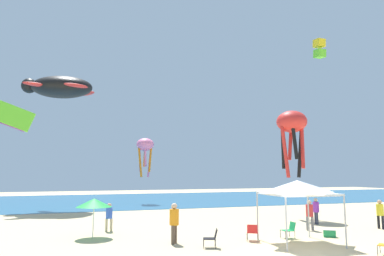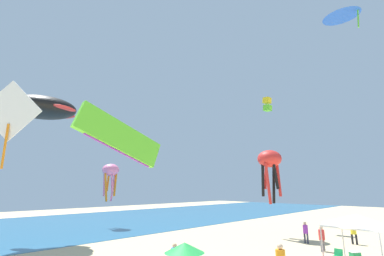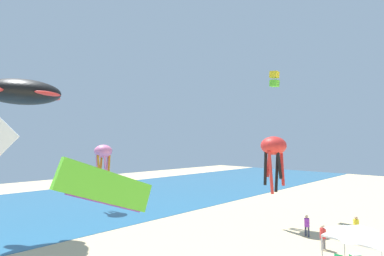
{
  "view_description": "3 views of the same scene",
  "coord_description": "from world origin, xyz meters",
  "px_view_note": "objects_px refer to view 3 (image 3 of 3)",
  "views": [
    {
      "loc": [
        -9.43,
        -12.32,
        3.27
      ],
      "look_at": [
        -0.86,
        11.94,
        6.62
      ],
      "focal_mm": 33.13,
      "sensor_mm": 36.0,
      "label": 1
    },
    {
      "loc": [
        -17.07,
        -2.34,
        4.46
      ],
      "look_at": [
        -0.86,
        13.76,
        9.65
      ],
      "focal_mm": 24.75,
      "sensor_mm": 36.0,
      "label": 2
    },
    {
      "loc": [
        -16.96,
        -2.51,
        7.5
      ],
      "look_at": [
        -0.86,
        13.49,
        8.72
      ],
      "focal_mm": 26.74,
      "sensor_mm": 36.0,
      "label": 3
    }
  ],
  "objects_px": {
    "canopy_tent": "(360,231)",
    "person_near_umbrella": "(356,225)",
    "kite_turtle_black": "(20,92)",
    "kite_parafoil_lime": "(107,188)",
    "person_kite_handler": "(307,224)",
    "kite_octopus_pink": "(103,153)",
    "kite_octopus_red": "(274,149)",
    "person_by_tent": "(323,235)",
    "kite_box_yellow": "(274,79)"
  },
  "relations": [
    {
      "from": "canopy_tent",
      "to": "person_near_umbrella",
      "type": "xyz_separation_m",
      "value": [
        7.44,
        2.22,
        -1.6
      ]
    },
    {
      "from": "kite_turtle_black",
      "to": "kite_parafoil_lime",
      "type": "bearing_deg",
      "value": 103.64
    },
    {
      "from": "person_kite_handler",
      "to": "person_near_umbrella",
      "type": "relative_size",
      "value": 0.98
    },
    {
      "from": "canopy_tent",
      "to": "kite_parafoil_lime",
      "type": "bearing_deg",
      "value": 166.2
    },
    {
      "from": "person_kite_handler",
      "to": "kite_parafoil_lime",
      "type": "distance_m",
      "value": 19.53
    },
    {
      "from": "person_near_umbrella",
      "to": "kite_octopus_pink",
      "type": "height_order",
      "value": "kite_octopus_pink"
    },
    {
      "from": "kite_octopus_red",
      "to": "kite_turtle_black",
      "type": "distance_m",
      "value": 22.45
    },
    {
      "from": "kite_octopus_red",
      "to": "person_kite_handler",
      "type": "bearing_deg",
      "value": -169.17
    },
    {
      "from": "person_by_tent",
      "to": "kite_box_yellow",
      "type": "bearing_deg",
      "value": -125.13
    },
    {
      "from": "person_by_tent",
      "to": "kite_octopus_pink",
      "type": "distance_m",
      "value": 23.31
    },
    {
      "from": "kite_box_yellow",
      "to": "person_by_tent",
      "type": "bearing_deg",
      "value": 44.75
    },
    {
      "from": "kite_parafoil_lime",
      "to": "kite_octopus_pink",
      "type": "bearing_deg",
      "value": 63.7
    },
    {
      "from": "kite_octopus_red",
      "to": "kite_octopus_pink",
      "type": "xyz_separation_m",
      "value": [
        -7.91,
        16.85,
        -0.64
      ]
    },
    {
      "from": "person_kite_handler",
      "to": "kite_octopus_red",
      "type": "distance_m",
      "value": 6.85
    },
    {
      "from": "kite_octopus_red",
      "to": "canopy_tent",
      "type": "bearing_deg",
      "value": 167.65
    },
    {
      "from": "canopy_tent",
      "to": "person_by_tent",
      "type": "relative_size",
      "value": 1.88
    },
    {
      "from": "kite_box_yellow",
      "to": "kite_octopus_pink",
      "type": "distance_m",
      "value": 21.04
    },
    {
      "from": "person_kite_handler",
      "to": "kite_octopus_pink",
      "type": "bearing_deg",
      "value": -140.64
    },
    {
      "from": "person_kite_handler",
      "to": "canopy_tent",
      "type": "bearing_deg",
      "value": -25.25
    },
    {
      "from": "person_near_umbrella",
      "to": "kite_turtle_black",
      "type": "relative_size",
      "value": 0.23
    },
    {
      "from": "kite_octopus_red",
      "to": "person_near_umbrella",
      "type": "bearing_deg",
      "value": -142.75
    },
    {
      "from": "kite_box_yellow",
      "to": "kite_parafoil_lime",
      "type": "distance_m",
      "value": 27.1
    },
    {
      "from": "person_by_tent",
      "to": "person_kite_handler",
      "type": "relative_size",
      "value": 1.03
    },
    {
      "from": "person_kite_handler",
      "to": "kite_box_yellow",
      "type": "relative_size",
      "value": 0.95
    },
    {
      "from": "person_by_tent",
      "to": "person_kite_handler",
      "type": "height_order",
      "value": "person_by_tent"
    },
    {
      "from": "person_by_tent",
      "to": "kite_octopus_red",
      "type": "distance_m",
      "value": 8.4
    },
    {
      "from": "kite_turtle_black",
      "to": "kite_parafoil_lime",
      "type": "distance_m",
      "value": 19.64
    },
    {
      "from": "kite_parafoil_lime",
      "to": "person_near_umbrella",
      "type": "bearing_deg",
      "value": -1.69
    },
    {
      "from": "kite_octopus_red",
      "to": "kite_octopus_pink",
      "type": "distance_m",
      "value": 18.63
    },
    {
      "from": "kite_turtle_black",
      "to": "kite_octopus_pink",
      "type": "bearing_deg",
      "value": -140.48
    },
    {
      "from": "kite_turtle_black",
      "to": "kite_parafoil_lime",
      "type": "xyz_separation_m",
      "value": [
        -2.2,
        -18.68,
        -5.65
      ]
    },
    {
      "from": "person_near_umbrella",
      "to": "kite_turtle_black",
      "type": "distance_m",
      "value": 29.4
    },
    {
      "from": "kite_octopus_pink",
      "to": "person_by_tent",
      "type": "bearing_deg",
      "value": 21.18
    },
    {
      "from": "kite_parafoil_lime",
      "to": "person_by_tent",
      "type": "bearing_deg",
      "value": 0.77
    },
    {
      "from": "person_kite_handler",
      "to": "kite_parafoil_lime",
      "type": "height_order",
      "value": "kite_parafoil_lime"
    },
    {
      "from": "kite_box_yellow",
      "to": "kite_octopus_pink",
      "type": "height_order",
      "value": "kite_box_yellow"
    },
    {
      "from": "canopy_tent",
      "to": "kite_octopus_red",
      "type": "distance_m",
      "value": 11.11
    },
    {
      "from": "kite_octopus_red",
      "to": "kite_turtle_black",
      "type": "relative_size",
      "value": 0.69
    },
    {
      "from": "canopy_tent",
      "to": "kite_octopus_pink",
      "type": "height_order",
      "value": "kite_octopus_pink"
    },
    {
      "from": "person_kite_handler",
      "to": "person_by_tent",
      "type": "bearing_deg",
      "value": -26.27
    },
    {
      "from": "canopy_tent",
      "to": "person_by_tent",
      "type": "distance_m",
      "value": 4.69
    },
    {
      "from": "person_near_umbrella",
      "to": "kite_octopus_red",
      "type": "bearing_deg",
      "value": 11.8
    },
    {
      "from": "person_by_tent",
      "to": "person_kite_handler",
      "type": "distance_m",
      "value": 2.88
    },
    {
      "from": "canopy_tent",
      "to": "kite_parafoil_lime",
      "type": "distance_m",
      "value": 14.46
    },
    {
      "from": "person_by_tent",
      "to": "kite_octopus_red",
      "type": "relative_size",
      "value": 0.34
    },
    {
      "from": "person_by_tent",
      "to": "kite_parafoil_lime",
      "type": "height_order",
      "value": "kite_parafoil_lime"
    },
    {
      "from": "kite_octopus_red",
      "to": "kite_octopus_pink",
      "type": "relative_size",
      "value": 1.16
    },
    {
      "from": "canopy_tent",
      "to": "kite_octopus_pink",
      "type": "distance_m",
      "value": 25.62
    },
    {
      "from": "canopy_tent",
      "to": "person_by_tent",
      "type": "bearing_deg",
      "value": 45.96
    },
    {
      "from": "kite_turtle_black",
      "to": "kite_octopus_pink",
      "type": "height_order",
      "value": "kite_turtle_black"
    }
  ]
}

